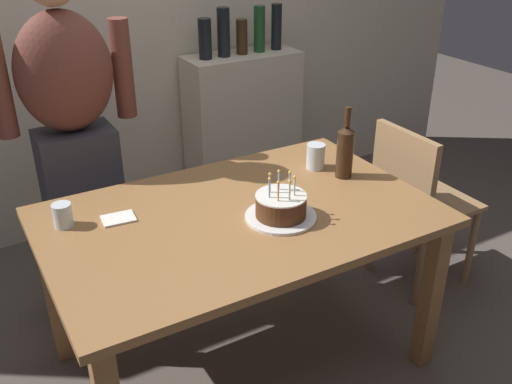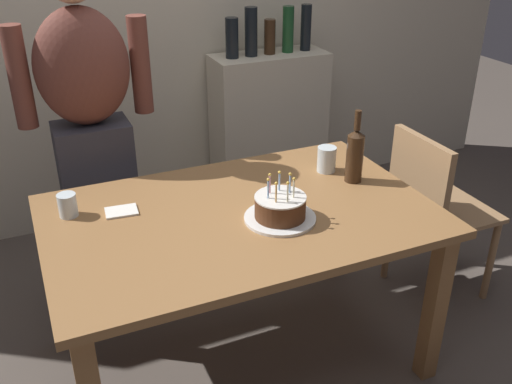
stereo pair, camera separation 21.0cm
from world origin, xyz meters
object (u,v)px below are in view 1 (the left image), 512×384
(water_glass_near, at_px, (316,156))
(napkin_stack, at_px, (118,219))
(water_glass_far, at_px, (63,215))
(dining_chair, at_px, (415,195))
(wine_bottle, at_px, (345,150))
(person_man_bearded, at_px, (75,140))
(birthday_cake, at_px, (281,208))

(water_glass_near, height_order, napkin_stack, water_glass_near)
(water_glass_far, xyz_separation_m, napkin_stack, (0.19, -0.05, -0.04))
(water_glass_far, xyz_separation_m, dining_chair, (1.65, -0.16, -0.27))
(wine_bottle, bearing_deg, person_man_bearded, 145.56)
(water_glass_far, xyz_separation_m, wine_bottle, (1.17, -0.18, 0.08))
(wine_bottle, bearing_deg, birthday_cake, -157.91)
(water_glass_far, height_order, dining_chair, dining_chair)
(water_glass_near, relative_size, napkin_stack, 0.93)
(water_glass_near, relative_size, dining_chair, 0.13)
(birthday_cake, height_order, napkin_stack, birthday_cake)
(birthday_cake, relative_size, napkin_stack, 2.24)
(wine_bottle, height_order, napkin_stack, wine_bottle)
(water_glass_near, bearing_deg, birthday_cake, -140.68)
(birthday_cake, distance_m, person_man_bearded, 1.02)
(wine_bottle, distance_m, person_man_bearded, 1.20)
(birthday_cake, bearing_deg, wine_bottle, 22.09)
(wine_bottle, height_order, dining_chair, wine_bottle)
(napkin_stack, bearing_deg, water_glass_far, 164.26)
(napkin_stack, relative_size, dining_chair, 0.14)
(wine_bottle, bearing_deg, water_glass_near, 112.79)
(wine_bottle, xyz_separation_m, person_man_bearded, (-0.99, 0.68, 0.01))
(wine_bottle, relative_size, napkin_stack, 2.60)
(water_glass_far, relative_size, wine_bottle, 0.29)
(water_glass_near, bearing_deg, dining_chair, -12.78)
(water_glass_far, bearing_deg, wine_bottle, -8.51)
(person_man_bearded, distance_m, dining_chair, 1.64)
(birthday_cake, relative_size, dining_chair, 0.32)
(water_glass_far, distance_m, napkin_stack, 0.20)
(wine_bottle, distance_m, dining_chair, 0.59)
(birthday_cake, height_order, water_glass_near, birthday_cake)
(wine_bottle, bearing_deg, dining_chair, 1.63)
(water_glass_near, relative_size, water_glass_far, 1.25)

